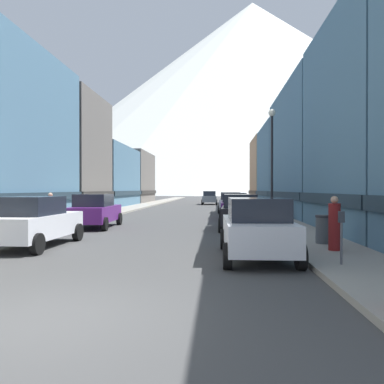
{
  "coord_description": "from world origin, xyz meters",
  "views": [
    {
      "loc": [
        2.65,
        -5.8,
        2.04
      ],
      "look_at": [
        -0.58,
        43.12,
        1.68
      ],
      "focal_mm": 36.09,
      "sensor_mm": 36.0,
      "label": 1
    }
  ],
  "objects_px": {
    "car_right_0": "(257,228)",
    "parking_meter_near": "(341,230)",
    "pedestrian_0": "(334,225)",
    "streetlamp_right": "(272,150)",
    "car_right_3": "(231,202)",
    "pedestrian_1": "(50,210)",
    "potted_plant_1": "(285,212)",
    "car_right_2": "(234,206)",
    "car_driving_0": "(210,198)",
    "trash_bin_right": "(324,229)",
    "car_left_1": "(95,211)",
    "car_right_1": "(240,212)",
    "potted_plant_0": "(50,213)",
    "car_left_0": "(34,221)"
  },
  "relations": [
    {
      "from": "parking_meter_near",
      "to": "trash_bin_right",
      "type": "xyz_separation_m",
      "value": [
        0.6,
        3.8,
        -0.37
      ]
    },
    {
      "from": "potted_plant_1",
      "to": "car_driving_0",
      "type": "bearing_deg",
      "value": 101.58
    },
    {
      "from": "pedestrian_0",
      "to": "streetlamp_right",
      "type": "distance_m",
      "value": 7.91
    },
    {
      "from": "car_right_2",
      "to": "pedestrian_1",
      "type": "xyz_separation_m",
      "value": [
        -10.05,
        -6.81,
        0.04
      ]
    },
    {
      "from": "car_left_1",
      "to": "car_right_2",
      "type": "distance_m",
      "value": 10.26
    },
    {
      "from": "car_right_3",
      "to": "car_driving_0",
      "type": "height_order",
      "value": "same"
    },
    {
      "from": "car_right_1",
      "to": "trash_bin_right",
      "type": "bearing_deg",
      "value": -66.69
    },
    {
      "from": "car_driving_0",
      "to": "streetlamp_right",
      "type": "bearing_deg",
      "value": -83.33
    },
    {
      "from": "car_left_1",
      "to": "potted_plant_1",
      "type": "xyz_separation_m",
      "value": [
        10.8,
        5.16,
        -0.31
      ]
    },
    {
      "from": "pedestrian_1",
      "to": "parking_meter_near",
      "type": "bearing_deg",
      "value": -40.17
    },
    {
      "from": "potted_plant_0",
      "to": "pedestrian_0",
      "type": "bearing_deg",
      "value": -35.51
    },
    {
      "from": "car_right_3",
      "to": "pedestrian_1",
      "type": "distance_m",
      "value": 16.8
    },
    {
      "from": "potted_plant_0",
      "to": "car_left_0",
      "type": "bearing_deg",
      "value": -69.22
    },
    {
      "from": "car_right_1",
      "to": "car_driving_0",
      "type": "height_order",
      "value": "same"
    },
    {
      "from": "trash_bin_right",
      "to": "potted_plant_0",
      "type": "height_order",
      "value": "trash_bin_right"
    },
    {
      "from": "trash_bin_right",
      "to": "potted_plant_1",
      "type": "relative_size",
      "value": 1.15
    },
    {
      "from": "parking_meter_near",
      "to": "potted_plant_1",
      "type": "xyz_separation_m",
      "value": [
        1.25,
        15.21,
        -0.42
      ]
    },
    {
      "from": "car_right_1",
      "to": "pedestrian_0",
      "type": "height_order",
      "value": "pedestrian_0"
    },
    {
      "from": "car_left_1",
      "to": "streetlamp_right",
      "type": "height_order",
      "value": "streetlamp_right"
    },
    {
      "from": "potted_plant_0",
      "to": "pedestrian_1",
      "type": "xyz_separation_m",
      "value": [
        0.75,
        -1.59,
        0.28
      ]
    },
    {
      "from": "car_right_0",
      "to": "parking_meter_near",
      "type": "distance_m",
      "value": 2.48
    },
    {
      "from": "car_driving_0",
      "to": "pedestrian_1",
      "type": "xyz_separation_m",
      "value": [
        -7.85,
        -31.43,
        0.04
      ]
    },
    {
      "from": "parking_meter_near",
      "to": "car_right_0",
      "type": "bearing_deg",
      "value": 141.9
    },
    {
      "from": "car_right_3",
      "to": "pedestrian_1",
      "type": "bearing_deg",
      "value": -126.74
    },
    {
      "from": "car_left_1",
      "to": "car_driving_0",
      "type": "relative_size",
      "value": 1.02
    },
    {
      "from": "car_right_1",
      "to": "streetlamp_right",
      "type": "height_order",
      "value": "streetlamp_right"
    },
    {
      "from": "car_left_0",
      "to": "potted_plant_0",
      "type": "height_order",
      "value": "car_left_0"
    },
    {
      "from": "car_driving_0",
      "to": "potted_plant_1",
      "type": "xyz_separation_m",
      "value": [
        5.4,
        -26.35,
        -0.31
      ]
    },
    {
      "from": "car_right_0",
      "to": "car_right_3",
      "type": "relative_size",
      "value": 0.99
    },
    {
      "from": "car_left_1",
      "to": "car_driving_0",
      "type": "bearing_deg",
      "value": 80.28
    },
    {
      "from": "car_left_0",
      "to": "streetlamp_right",
      "type": "xyz_separation_m",
      "value": [
        9.15,
        6.21,
        3.09
      ]
    },
    {
      "from": "car_left_0",
      "to": "car_left_1",
      "type": "xyz_separation_m",
      "value": [
        0.0,
        6.77,
        0.0
      ]
    },
    {
      "from": "car_right_0",
      "to": "potted_plant_0",
      "type": "height_order",
      "value": "car_right_0"
    },
    {
      "from": "car_left_1",
      "to": "pedestrian_1",
      "type": "distance_m",
      "value": 2.45
    },
    {
      "from": "car_right_2",
      "to": "trash_bin_right",
      "type": "distance_m",
      "value": 13.39
    },
    {
      "from": "streetlamp_right",
      "to": "parking_meter_near",
      "type": "bearing_deg",
      "value": -87.59
    },
    {
      "from": "car_right_2",
      "to": "potted_plant_0",
      "type": "bearing_deg",
      "value": -154.19
    },
    {
      "from": "car_right_2",
      "to": "car_right_3",
      "type": "bearing_deg",
      "value": 90.03
    },
    {
      "from": "car_right_3",
      "to": "potted_plant_0",
      "type": "bearing_deg",
      "value": -132.28
    },
    {
      "from": "pedestrian_0",
      "to": "streetlamp_right",
      "type": "height_order",
      "value": "streetlamp_right"
    },
    {
      "from": "streetlamp_right",
      "to": "potted_plant_1",
      "type": "bearing_deg",
      "value": 73.89
    },
    {
      "from": "parking_meter_near",
      "to": "car_right_3",
      "type": "bearing_deg",
      "value": 94.73
    },
    {
      "from": "car_left_1",
      "to": "potted_plant_0",
      "type": "bearing_deg",
      "value": 152.55
    },
    {
      "from": "car_right_1",
      "to": "car_right_2",
      "type": "relative_size",
      "value": 1.01
    },
    {
      "from": "pedestrian_0",
      "to": "pedestrian_1",
      "type": "bearing_deg",
      "value": 147.81
    },
    {
      "from": "car_right_3",
      "to": "potted_plant_1",
      "type": "height_order",
      "value": "car_right_3"
    },
    {
      "from": "parking_meter_near",
      "to": "pedestrian_0",
      "type": "bearing_deg",
      "value": 77.52
    },
    {
      "from": "potted_plant_1",
      "to": "pedestrian_0",
      "type": "distance_m",
      "value": 12.98
    },
    {
      "from": "trash_bin_right",
      "to": "pedestrian_1",
      "type": "height_order",
      "value": "pedestrian_1"
    },
    {
      "from": "car_left_0",
      "to": "car_right_0",
      "type": "relative_size",
      "value": 1.0
    }
  ]
}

